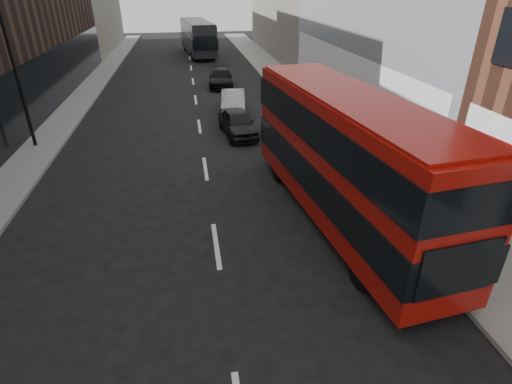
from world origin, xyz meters
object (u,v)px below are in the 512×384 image
street_lamp (15,62)px  car_c (221,78)px  grey_bus (198,37)px  red_bus (346,154)px  car_a (238,123)px  car_b (233,102)px

street_lamp → car_c: size_ratio=1.55×
street_lamp → grey_bus: 29.61m
street_lamp → red_bus: size_ratio=0.63×
car_a → car_c: size_ratio=0.89×
red_bus → car_c: (-2.26, 20.92, -1.80)m
grey_bus → red_bus: bearing=-90.7°
car_b → car_c: bearing=97.4°
red_bus → street_lamp: bearing=138.1°
grey_bus → car_c: (1.09, -16.14, -1.29)m
car_c → street_lamp: bearing=-126.7°
street_lamp → grey_bus: size_ratio=0.61×
car_b → car_c: 7.50m
car_a → grey_bus: bearing=85.5°
street_lamp → car_c: street_lamp is taller
car_b → car_c: (-0.10, 7.50, -0.03)m
red_bus → grey_bus: bearing=88.8°
car_a → car_b: (0.24, 4.14, 0.00)m
grey_bus → car_a: size_ratio=2.86×
red_bus → grey_bus: size_ratio=0.97×
red_bus → grey_bus: red_bus is taller
red_bus → car_a: size_ratio=2.78×
red_bus → car_b: bearing=92.8°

